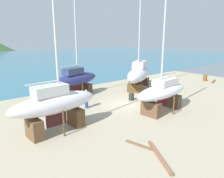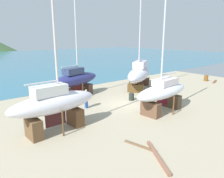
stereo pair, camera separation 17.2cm
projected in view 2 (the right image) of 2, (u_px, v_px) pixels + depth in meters
name	position (u px, v px, depth m)	size (l,w,h in m)	color
ground_plane	(140.00, 109.00, 18.81)	(43.84, 43.84, 0.00)	tan
sea_water	(0.00, 60.00, 59.51)	(172.46, 86.98, 0.01)	teal
sailboat_small_center	(76.00, 80.00, 22.56)	(6.52, 3.25, 10.19)	#4C3529
sailboat_mid_port	(139.00, 73.00, 26.14)	(8.11, 6.19, 14.75)	brown
sailboat_large_starboard	(163.00, 92.00, 17.88)	(6.74, 2.55, 11.73)	brown
sailboat_far_slipway	(54.00, 104.00, 13.93)	(6.28, 2.08, 11.16)	brown
worker	(86.00, 98.00, 18.98)	(0.32, 0.48, 1.74)	#224490
barrel_ochre	(131.00, 97.00, 21.43)	(0.53, 0.53, 0.75)	#272E28
barrel_blue_faded	(206.00, 78.00, 31.02)	(0.58, 0.58, 0.86)	brown
timber_long_fore	(158.00, 156.00, 11.16)	(3.19, 0.16, 0.18)	#895C46
timber_plank_far	(140.00, 146.00, 12.32)	(2.11, 0.16, 0.10)	brown
timber_short_cross	(215.00, 82.00, 30.28)	(2.31, 0.23, 0.17)	brown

